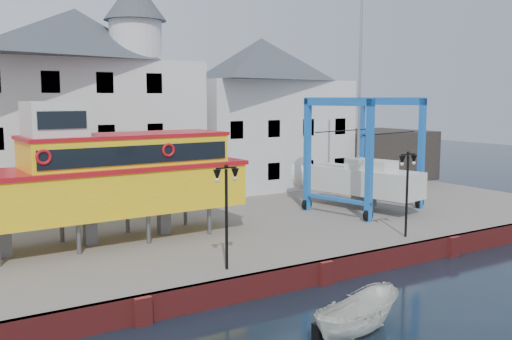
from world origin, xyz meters
TOP-DOWN VIEW (x-y plane):
  - ground at (0.00, 0.00)m, footprint 140.00×140.00m
  - hardstanding at (0.00, 11.00)m, footprint 44.00×22.00m
  - quay_wall at (-0.00, 0.10)m, footprint 44.00×0.47m
  - building_white_main at (-4.87, 18.39)m, footprint 14.00×8.30m
  - building_white_right at (9.00, 19.00)m, footprint 12.00×8.00m
  - shed_dark at (19.00, 17.00)m, footprint 8.00×7.00m
  - lamp_post_left at (-4.00, 1.20)m, footprint 1.12×0.32m
  - lamp_post_right at (6.00, 1.20)m, footprint 1.12×0.32m
  - tour_boat at (-7.46, 7.84)m, footprint 15.27×4.15m
  - travel_lift at (8.89, 8.26)m, footprint 6.90×8.87m
  - motorboat_a at (-2.36, -4.61)m, footprint 4.16×2.25m

SIDE VIEW (x-z plane):
  - ground at x=0.00m, z-range 0.00..0.00m
  - motorboat_a at x=-2.36m, z-range -0.76..0.76m
  - hardstanding at x=0.00m, z-range 0.00..1.00m
  - quay_wall at x=0.00m, z-range 0.00..1.00m
  - shed_dark at x=19.00m, z-range 1.00..5.00m
  - travel_lift at x=8.89m, z-range -3.33..9.68m
  - tour_boat at x=-7.46m, z-range 0.81..7.41m
  - lamp_post_left at x=-4.00m, z-range 2.07..6.27m
  - lamp_post_right at x=6.00m, z-range 2.07..6.27m
  - building_white_right at x=9.00m, z-range 1.00..12.20m
  - building_white_main at x=-4.87m, z-range 0.34..14.34m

